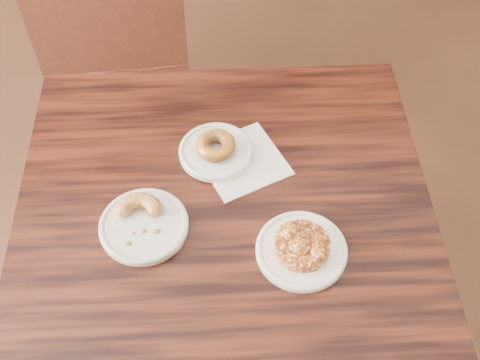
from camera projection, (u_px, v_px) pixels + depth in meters
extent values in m
plane|color=black|center=(285.00, 282.00, 1.93)|extent=(5.00, 5.00, 0.00)
cube|color=black|center=(228.00, 297.00, 1.49)|extent=(0.96, 0.96, 0.75)
cube|color=white|center=(242.00, 161.00, 1.27)|extent=(0.20, 0.20, 0.00)
cylinder|color=white|center=(216.00, 152.00, 1.27)|extent=(0.16, 0.16, 0.01)
cylinder|color=silver|center=(144.00, 226.00, 1.16)|extent=(0.17, 0.17, 0.01)
cylinder|color=white|center=(301.00, 251.00, 1.13)|extent=(0.17, 0.17, 0.01)
torus|color=#895214|center=(216.00, 145.00, 1.26)|extent=(0.08, 0.08, 0.03)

